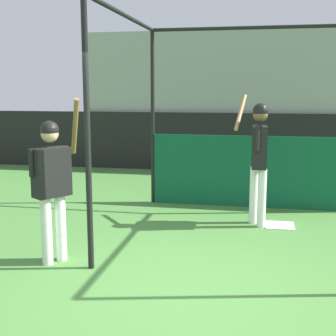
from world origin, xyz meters
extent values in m
plane|color=#477F38|center=(0.00, 0.00, 0.00)|extent=(60.00, 60.00, 0.00)
cube|color=black|center=(0.00, 7.35, 0.75)|extent=(24.00, 0.12, 1.49)
cube|color=#9E9E99|center=(0.00, 9.41, 1.77)|extent=(7.60, 4.00, 3.54)
cube|color=#195B33|center=(-3.03, 7.81, 1.54)|extent=(0.45, 0.40, 0.10)
cube|color=#195B33|center=(-3.03, 7.99, 1.77)|extent=(0.45, 0.06, 0.40)
cube|color=#195B33|center=(-2.48, 7.81, 1.54)|extent=(0.45, 0.40, 0.10)
cube|color=#195B33|center=(-2.48, 7.99, 1.77)|extent=(0.45, 0.06, 0.40)
cube|color=#195B33|center=(-1.93, 7.81, 1.54)|extent=(0.45, 0.40, 0.10)
cube|color=#195B33|center=(-1.93, 7.99, 1.77)|extent=(0.45, 0.06, 0.40)
cube|color=#195B33|center=(-1.38, 7.81, 1.54)|extent=(0.45, 0.40, 0.10)
cube|color=#195B33|center=(-1.38, 7.99, 1.77)|extent=(0.45, 0.06, 0.40)
cube|color=#195B33|center=(-0.83, 7.81, 1.54)|extent=(0.45, 0.40, 0.10)
cube|color=#195B33|center=(-0.83, 7.99, 1.77)|extent=(0.45, 0.06, 0.40)
cube|color=#195B33|center=(-0.28, 7.81, 1.54)|extent=(0.45, 0.40, 0.10)
cube|color=#195B33|center=(-0.28, 7.99, 1.77)|extent=(0.45, 0.06, 0.40)
cube|color=#195B33|center=(0.27, 7.81, 1.54)|extent=(0.45, 0.40, 0.10)
cube|color=#195B33|center=(0.27, 7.99, 1.77)|extent=(0.45, 0.06, 0.40)
cube|color=#195B33|center=(0.83, 7.81, 1.54)|extent=(0.45, 0.40, 0.10)
cube|color=#195B33|center=(0.83, 7.99, 1.77)|extent=(0.45, 0.06, 0.40)
cube|color=#195B33|center=(1.38, 7.81, 1.54)|extent=(0.45, 0.40, 0.10)
cube|color=#195B33|center=(1.38, 7.99, 1.77)|extent=(0.45, 0.06, 0.40)
cube|color=#195B33|center=(1.92, 7.81, 1.54)|extent=(0.45, 0.40, 0.10)
cube|color=#195B33|center=(1.92, 7.99, 1.77)|extent=(0.45, 0.06, 0.40)
cube|color=#195B33|center=(2.47, 7.81, 1.54)|extent=(0.45, 0.40, 0.10)
cube|color=#195B33|center=(2.47, 7.99, 1.77)|extent=(0.45, 0.06, 0.40)
cube|color=#195B33|center=(-3.03, 8.61, 1.94)|extent=(0.45, 0.40, 0.10)
cube|color=#195B33|center=(-3.03, 8.79, 2.17)|extent=(0.45, 0.06, 0.40)
cube|color=#195B33|center=(-2.48, 8.61, 1.94)|extent=(0.45, 0.40, 0.10)
cube|color=#195B33|center=(-2.48, 8.79, 2.17)|extent=(0.45, 0.06, 0.40)
cube|color=#195B33|center=(-1.93, 8.61, 1.94)|extent=(0.45, 0.40, 0.10)
cube|color=#195B33|center=(-1.93, 8.79, 2.17)|extent=(0.45, 0.06, 0.40)
cube|color=#195B33|center=(-1.38, 8.61, 1.94)|extent=(0.45, 0.40, 0.10)
cube|color=#195B33|center=(-1.38, 8.79, 2.17)|extent=(0.45, 0.06, 0.40)
cube|color=#195B33|center=(-0.83, 8.61, 1.94)|extent=(0.45, 0.40, 0.10)
cube|color=#195B33|center=(-0.83, 8.79, 2.17)|extent=(0.45, 0.06, 0.40)
cube|color=#195B33|center=(-0.28, 8.61, 1.94)|extent=(0.45, 0.40, 0.10)
cube|color=#195B33|center=(-0.28, 8.79, 2.17)|extent=(0.45, 0.06, 0.40)
cube|color=#195B33|center=(0.27, 8.61, 1.94)|extent=(0.45, 0.40, 0.10)
cube|color=#195B33|center=(0.27, 8.79, 2.17)|extent=(0.45, 0.06, 0.40)
cube|color=#195B33|center=(0.83, 8.61, 1.94)|extent=(0.45, 0.40, 0.10)
cube|color=#195B33|center=(0.83, 8.79, 2.17)|extent=(0.45, 0.06, 0.40)
cube|color=#195B33|center=(1.38, 8.61, 1.94)|extent=(0.45, 0.40, 0.10)
cube|color=#195B33|center=(1.38, 8.79, 2.17)|extent=(0.45, 0.06, 0.40)
cube|color=#195B33|center=(1.92, 8.61, 1.94)|extent=(0.45, 0.40, 0.10)
cube|color=#195B33|center=(1.92, 8.79, 2.17)|extent=(0.45, 0.06, 0.40)
cube|color=#195B33|center=(2.47, 8.61, 1.94)|extent=(0.45, 0.40, 0.10)
cube|color=#195B33|center=(2.47, 8.79, 2.17)|extent=(0.45, 0.06, 0.40)
cube|color=#195B33|center=(-3.03, 9.41, 2.34)|extent=(0.45, 0.40, 0.10)
cube|color=#195B33|center=(-3.03, 9.59, 2.57)|extent=(0.45, 0.06, 0.40)
cube|color=#195B33|center=(-2.48, 9.41, 2.34)|extent=(0.45, 0.40, 0.10)
cube|color=#195B33|center=(-2.48, 9.59, 2.57)|extent=(0.45, 0.06, 0.40)
cube|color=#195B33|center=(-1.93, 9.41, 2.34)|extent=(0.45, 0.40, 0.10)
cube|color=#195B33|center=(-1.93, 9.59, 2.57)|extent=(0.45, 0.06, 0.40)
cube|color=#195B33|center=(-1.38, 9.41, 2.34)|extent=(0.45, 0.40, 0.10)
cube|color=#195B33|center=(-1.38, 9.59, 2.57)|extent=(0.45, 0.06, 0.40)
cube|color=#195B33|center=(-0.83, 9.41, 2.34)|extent=(0.45, 0.40, 0.10)
cube|color=#195B33|center=(-0.83, 9.59, 2.57)|extent=(0.45, 0.06, 0.40)
cube|color=#195B33|center=(-0.28, 9.41, 2.34)|extent=(0.45, 0.40, 0.10)
cube|color=#195B33|center=(-0.28, 9.59, 2.57)|extent=(0.45, 0.06, 0.40)
cube|color=#195B33|center=(0.27, 9.41, 2.34)|extent=(0.45, 0.40, 0.10)
cube|color=#195B33|center=(0.27, 9.59, 2.57)|extent=(0.45, 0.06, 0.40)
cube|color=#195B33|center=(0.83, 9.41, 2.34)|extent=(0.45, 0.40, 0.10)
cube|color=#195B33|center=(0.83, 9.59, 2.57)|extent=(0.45, 0.06, 0.40)
cube|color=#195B33|center=(1.38, 9.41, 2.34)|extent=(0.45, 0.40, 0.10)
cube|color=#195B33|center=(1.38, 9.59, 2.57)|extent=(0.45, 0.06, 0.40)
cube|color=#195B33|center=(1.92, 9.41, 2.34)|extent=(0.45, 0.40, 0.10)
cube|color=#195B33|center=(1.92, 9.59, 2.57)|extent=(0.45, 0.06, 0.40)
cube|color=#195B33|center=(2.47, 9.41, 2.34)|extent=(0.45, 0.40, 0.10)
cube|color=#195B33|center=(2.47, 9.59, 2.57)|extent=(0.45, 0.06, 0.40)
cube|color=#195B33|center=(-3.03, 10.21, 2.74)|extent=(0.45, 0.40, 0.10)
cube|color=#195B33|center=(-3.03, 10.39, 2.97)|extent=(0.45, 0.06, 0.40)
cube|color=#195B33|center=(-2.48, 10.21, 2.74)|extent=(0.45, 0.40, 0.10)
cube|color=#195B33|center=(-2.48, 10.39, 2.97)|extent=(0.45, 0.06, 0.40)
cube|color=#195B33|center=(-1.93, 10.21, 2.74)|extent=(0.45, 0.40, 0.10)
cube|color=#195B33|center=(-1.93, 10.39, 2.97)|extent=(0.45, 0.06, 0.40)
cube|color=#195B33|center=(-1.38, 10.21, 2.74)|extent=(0.45, 0.40, 0.10)
cube|color=#195B33|center=(-1.38, 10.39, 2.97)|extent=(0.45, 0.06, 0.40)
cube|color=#195B33|center=(-0.83, 10.21, 2.74)|extent=(0.45, 0.40, 0.10)
cube|color=#195B33|center=(-0.83, 10.39, 2.97)|extent=(0.45, 0.06, 0.40)
cube|color=#195B33|center=(-0.28, 10.21, 2.74)|extent=(0.45, 0.40, 0.10)
cube|color=#195B33|center=(-0.28, 10.39, 2.97)|extent=(0.45, 0.06, 0.40)
cube|color=#195B33|center=(0.27, 10.21, 2.74)|extent=(0.45, 0.40, 0.10)
cube|color=#195B33|center=(0.27, 10.39, 2.97)|extent=(0.45, 0.06, 0.40)
cube|color=#195B33|center=(0.83, 10.21, 2.74)|extent=(0.45, 0.40, 0.10)
cube|color=#195B33|center=(0.83, 10.39, 2.97)|extent=(0.45, 0.06, 0.40)
cube|color=#195B33|center=(1.38, 10.21, 2.74)|extent=(0.45, 0.40, 0.10)
cube|color=#195B33|center=(1.38, 10.39, 2.97)|extent=(0.45, 0.06, 0.40)
cube|color=#195B33|center=(1.92, 10.21, 2.74)|extent=(0.45, 0.40, 0.10)
cube|color=#195B33|center=(1.92, 10.39, 2.97)|extent=(0.45, 0.06, 0.40)
cube|color=#195B33|center=(2.47, 10.21, 2.74)|extent=(0.45, 0.40, 0.10)
cube|color=#195B33|center=(2.47, 10.39, 2.97)|extent=(0.45, 0.06, 0.40)
cube|color=#195B33|center=(-3.03, 11.01, 3.14)|extent=(0.45, 0.40, 0.10)
cube|color=#195B33|center=(-3.03, 11.19, 3.37)|extent=(0.45, 0.06, 0.40)
cube|color=#195B33|center=(-2.48, 11.01, 3.14)|extent=(0.45, 0.40, 0.10)
cube|color=#195B33|center=(-2.48, 11.19, 3.37)|extent=(0.45, 0.06, 0.40)
cube|color=#195B33|center=(-1.93, 11.01, 3.14)|extent=(0.45, 0.40, 0.10)
cube|color=#195B33|center=(-1.93, 11.19, 3.37)|extent=(0.45, 0.06, 0.40)
cube|color=#195B33|center=(-1.38, 11.01, 3.14)|extent=(0.45, 0.40, 0.10)
cube|color=#195B33|center=(-1.38, 11.19, 3.37)|extent=(0.45, 0.06, 0.40)
cube|color=#195B33|center=(-0.83, 11.01, 3.14)|extent=(0.45, 0.40, 0.10)
cube|color=#195B33|center=(-0.83, 11.19, 3.37)|extent=(0.45, 0.06, 0.40)
cube|color=#195B33|center=(-0.28, 11.01, 3.14)|extent=(0.45, 0.40, 0.10)
cube|color=#195B33|center=(-0.28, 11.19, 3.37)|extent=(0.45, 0.06, 0.40)
cube|color=#195B33|center=(0.27, 11.01, 3.14)|extent=(0.45, 0.40, 0.10)
cube|color=#195B33|center=(0.27, 11.19, 3.37)|extent=(0.45, 0.06, 0.40)
cube|color=#195B33|center=(0.83, 11.01, 3.14)|extent=(0.45, 0.40, 0.10)
cube|color=#195B33|center=(0.83, 11.19, 3.37)|extent=(0.45, 0.06, 0.40)
cube|color=#195B33|center=(1.38, 11.01, 3.14)|extent=(0.45, 0.40, 0.10)
cube|color=#195B33|center=(1.38, 11.19, 3.37)|extent=(0.45, 0.06, 0.40)
cube|color=#195B33|center=(1.92, 11.01, 3.14)|extent=(0.45, 0.40, 0.10)
cube|color=#195B33|center=(1.92, 11.19, 3.37)|extent=(0.45, 0.06, 0.40)
cube|color=#195B33|center=(2.47, 11.01, 3.14)|extent=(0.45, 0.40, 0.10)
cube|color=#195B33|center=(2.47, 11.19, 3.37)|extent=(0.45, 0.06, 0.40)
cube|color=#195B33|center=(3.03, 11.01, 3.14)|extent=(0.45, 0.40, 0.10)
cube|color=#195B33|center=(3.03, 11.19, 3.37)|extent=(0.45, 0.06, 0.40)
cylinder|color=black|center=(-1.11, 0.46, 1.56)|extent=(0.07, 0.07, 3.13)
cylinder|color=black|center=(-1.11, 3.79, 1.56)|extent=(0.07, 0.07, 3.13)
cylinder|color=black|center=(-1.11, 2.13, 3.13)|extent=(0.06, 3.33, 0.06)
cylinder|color=black|center=(0.75, 3.79, 3.13)|extent=(3.72, 0.06, 0.06)
cube|color=#0F5133|center=(0.75, 3.77, 0.64)|extent=(3.65, 0.03, 1.29)
cube|color=white|center=(1.16, 2.66, 0.01)|extent=(0.44, 0.44, 0.02)
cylinder|color=white|center=(0.87, 2.56, 0.45)|extent=(0.13, 0.13, 0.91)
cylinder|color=white|center=(0.75, 2.76, 0.45)|extent=(0.13, 0.13, 0.91)
cube|color=black|center=(0.81, 2.66, 1.23)|extent=(0.23, 0.46, 0.64)
sphere|color=brown|center=(0.81, 2.66, 1.72)|extent=(0.23, 0.23, 0.23)
sphere|color=black|center=(0.81, 2.66, 1.77)|extent=(0.24, 0.24, 0.24)
cylinder|color=black|center=(0.78, 2.42, 1.37)|extent=(0.07, 0.07, 0.35)
cylinder|color=black|center=(0.76, 2.90, 1.37)|extent=(0.07, 0.07, 0.35)
cylinder|color=#AD7F4C|center=(0.51, 2.92, 1.75)|extent=(0.17, 0.74, 0.54)
sphere|color=#AD7F4C|center=(0.85, 2.87, 1.50)|extent=(0.08, 0.08, 0.08)
cylinder|color=white|center=(-1.68, 0.49, 0.42)|extent=(0.18, 0.18, 0.83)
cylinder|color=white|center=(-1.57, 0.65, 0.42)|extent=(0.18, 0.18, 0.83)
cube|color=black|center=(-1.62, 0.57, 1.13)|extent=(0.43, 0.48, 0.59)
sphere|color=tan|center=(-1.62, 0.57, 1.58)|extent=(0.21, 0.21, 0.21)
sphere|color=black|center=(-1.62, 0.57, 1.63)|extent=(0.22, 0.22, 0.22)
cylinder|color=black|center=(-1.79, 0.41, 1.26)|extent=(0.10, 0.10, 0.32)
cylinder|color=black|center=(-1.52, 0.78, 1.26)|extent=(0.10, 0.10, 0.32)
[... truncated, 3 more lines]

